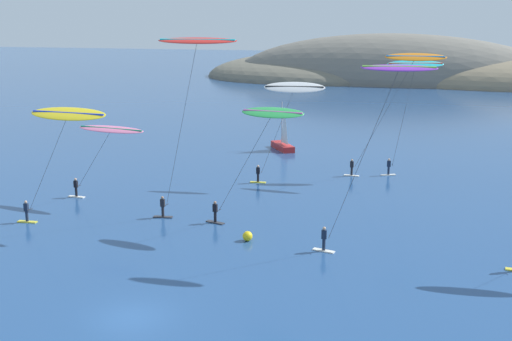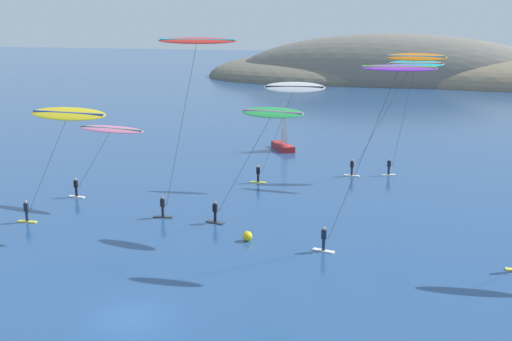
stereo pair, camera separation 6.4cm
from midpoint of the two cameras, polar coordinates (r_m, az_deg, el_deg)
ground_plane at (r=34.58m, az=-11.06°, el=-12.76°), size 600.00×600.00×0.00m
headland_island at (r=170.56m, az=13.08°, el=7.76°), size 120.67×53.81×24.12m
sailboat_near at (r=76.91m, az=2.28°, el=2.39°), size 4.18×5.43×5.70m
kitesurfer_white at (r=59.05m, az=3.15°, el=6.78°), size 6.94×2.13×9.61m
kitesurfer_pink at (r=54.56m, az=-13.03°, el=3.18°), size 7.99×1.95×6.54m
kitesurfer_red at (r=47.35m, az=-5.57°, el=10.17°), size 7.02×1.23×13.89m
kitesurfer_purple at (r=40.59m, az=11.80°, el=7.15°), size 7.44×1.51×12.43m
kitesurfer_green at (r=45.35m, az=1.02°, el=4.41°), size 7.83×2.14×9.07m
kitesurfer_orange at (r=61.99m, az=13.51°, el=8.98°), size 9.12×1.34×12.15m
kitesurfer_yellow at (r=47.87m, az=-16.64°, el=4.31°), size 8.24×1.82×8.99m
kitesurfer_cyan at (r=64.04m, az=13.78°, el=8.42°), size 5.58×2.93×11.37m
marker_buoy at (r=44.91m, az=-0.80°, el=-5.85°), size 0.70×0.70×0.70m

